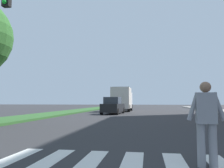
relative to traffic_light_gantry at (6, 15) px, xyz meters
The scene contains 8 objects.
ground_plane 19.79m from the traffic_light_gantry, 74.64° to the left, with size 140.00×140.00×0.00m, color #2D2D30.
crosswalk 7.18m from the traffic_light_gantry, 25.97° to the right, with size 6.75×2.20×0.01m.
median_strip 17.65m from the traffic_light_gantry, 103.97° to the left, with size 3.13×64.00×0.15m, color #2D5B28.
traffic_light_gantry is the anchor object (origin of this frame).
pedestrian_performer 7.49m from the traffic_light_gantry, 22.35° to the right, with size 0.75×0.26×1.69m.
sedan_midblock 16.92m from the traffic_light_gantry, 85.12° to the left, with size 2.05×4.44×1.75m.
sedan_distant 31.02m from the traffic_light_gantry, 87.52° to the left, with size 1.94×4.19×1.63m.
truck_box_delivery 23.57m from the traffic_light_gantry, 86.03° to the left, with size 2.40×6.20×3.10m.
Camera 1 is at (-0.11, 4.01, 1.29)m, focal length 36.93 mm.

